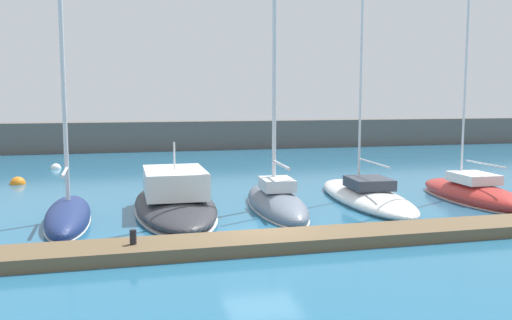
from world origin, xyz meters
name	(u,v)px	position (x,y,z in m)	size (l,w,h in m)	color
ground_plane	(262,237)	(0.00, 0.00, 0.00)	(120.00, 120.00, 0.00)	#236084
dock_pier	(273,241)	(0.00, -1.28, 0.20)	(27.57, 1.83, 0.39)	brown
breakwater_seawall	(171,135)	(0.00, 32.38, 1.29)	(108.00, 2.73, 2.57)	#5B5651
sailboat_navy_second	(68,213)	(-6.59, 4.06, 0.34)	(1.77, 6.69, 12.65)	navy
motorboat_charcoal_third	(175,199)	(-2.43, 5.17, 0.48)	(3.40, 9.93, 3.11)	#2D2D33
sailboat_slate_fourth	(276,199)	(1.79, 4.45, 0.43)	(2.53, 7.62, 16.52)	slate
sailboat_white_fifth	(366,195)	(6.22, 5.06, 0.29)	(3.28, 9.37, 14.16)	white
sailboat_red_sixth	(472,192)	(11.13, 4.12, 0.37)	(2.69, 7.37, 14.68)	#B72D28
mooring_buoy_orange	(18,184)	(-10.05, 14.34, 0.00)	(0.82, 0.82, 0.82)	orange
mooring_buoy_white	(56,169)	(-8.73, 20.73, 0.00)	(0.70, 0.70, 0.70)	white
dock_bollard	(133,237)	(-4.30, -1.28, 0.61)	(0.20, 0.20, 0.44)	black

